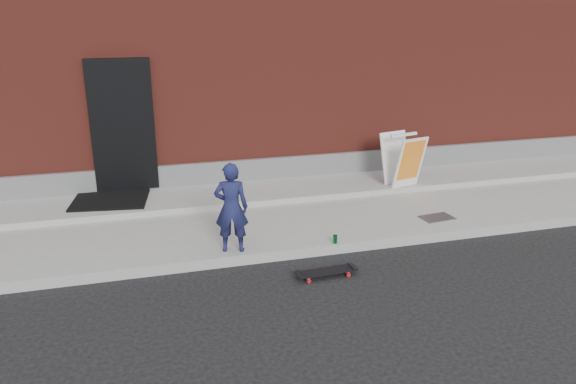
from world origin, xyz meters
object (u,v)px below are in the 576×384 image
object	(u,v)px
child	(231,208)
pizza_sign	(403,160)
soda_can	(335,239)
skateboard	(326,272)

from	to	relation	value
child	pizza_sign	size ratio (longest dim) A/B	1.32
child	soda_can	distance (m)	1.55
skateboard	pizza_sign	distance (m)	3.55
child	pizza_sign	xyz separation A→B (m)	(3.41, 1.78, -0.05)
pizza_sign	soda_can	bearing A→B (deg)	-135.68
skateboard	soda_can	world-z (taller)	soda_can
child	skateboard	world-z (taller)	child
pizza_sign	child	bearing A→B (deg)	-152.47
skateboard	soda_can	size ratio (longest dim) A/B	6.51
soda_can	pizza_sign	bearing A→B (deg)	44.32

